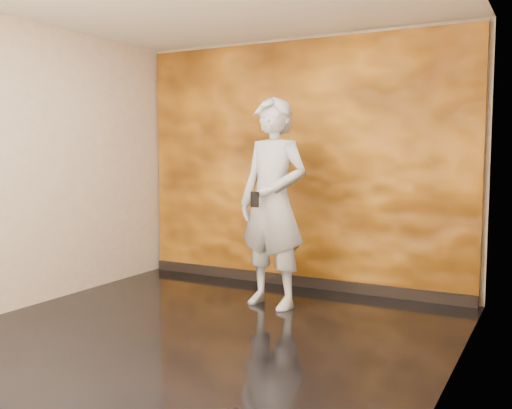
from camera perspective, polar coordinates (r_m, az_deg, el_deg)
The scene contains 5 objects.
room at distance 4.72m, azimuth -5.41°, elevation 3.69°, with size 4.02×4.02×2.81m.
feature_wall at distance 6.44m, azimuth 4.31°, elevation 3.97°, with size 3.90×0.06×2.75m, color #FF9D23.
baseboard at distance 6.57m, azimuth 4.09°, elevation -7.62°, with size 3.90×0.04×0.12m, color black.
man at distance 5.59m, azimuth 1.71°, elevation 0.15°, with size 0.75×0.49×2.05m, color #9499A2.
phone at distance 5.38m, azimuth -0.13°, elevation 0.51°, with size 0.08×0.02×0.15m, color black.
Camera 1 is at (2.61, -3.93, 1.54)m, focal length 40.00 mm.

